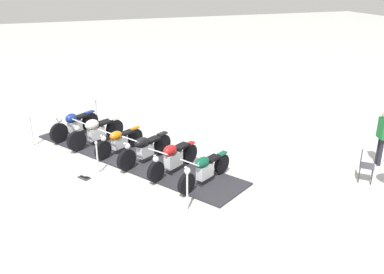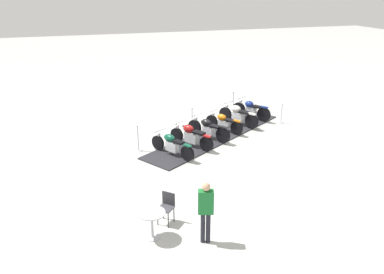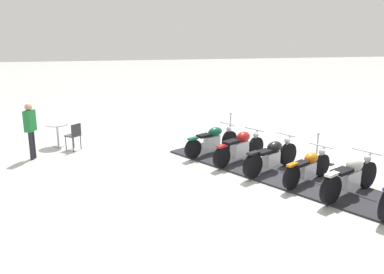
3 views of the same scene
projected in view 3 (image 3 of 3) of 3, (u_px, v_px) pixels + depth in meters
ground_plane at (288, 178)px, 11.41m from camera, size 80.00×80.00×0.00m
display_platform at (288, 177)px, 11.41m from camera, size 7.68×5.74×0.05m
motorcycle_cream at (351, 176)px, 10.05m from camera, size 1.24×2.07×1.01m
motorcycle_copper at (308, 167)px, 10.89m from camera, size 1.18×1.78×0.91m
motorcycle_black at (272, 156)px, 11.71m from camera, size 1.29×1.99×0.98m
motorcycle_maroon at (240, 147)px, 12.54m from camera, size 1.35×1.91×0.91m
motorcycle_forest at (213, 140)px, 13.37m from camera, size 1.26×1.97×0.89m
stanchion_right_rear at (230, 134)px, 14.68m from camera, size 0.36×0.36×1.11m
stanchion_right_mid at (317, 156)px, 12.26m from camera, size 0.33×0.33×1.05m
info_placard at (327, 162)px, 12.57m from camera, size 0.44×0.38×0.17m
cafe_table at (57, 130)px, 14.24m from camera, size 0.73×0.73×0.79m
cafe_chair_near_table at (74, 134)px, 13.83m from camera, size 0.57×0.57×0.91m
bystander_person at (30, 126)px, 12.79m from camera, size 0.45×0.33×1.76m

